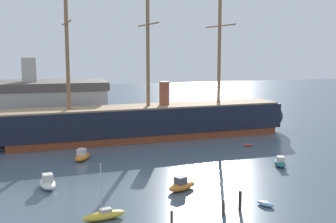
{
  "coord_description": "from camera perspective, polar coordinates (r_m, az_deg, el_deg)",
  "views": [
    {
      "loc": [
        -17.49,
        -34.7,
        18.69
      ],
      "look_at": [
        3.39,
        38.48,
        7.63
      ],
      "focal_mm": 45.79,
      "sensor_mm": 36.0,
      "label": 1
    }
  ],
  "objects": [
    {
      "name": "tall_ship",
      "position": [
        89.97,
        -2.64,
        -1.32
      ],
      "size": [
        70.98,
        16.06,
        34.12
      ],
      "color": "brown",
      "rests_on": "ground"
    },
    {
      "name": "sailboat_foreground_left",
      "position": [
        49.2,
        -8.54,
        -13.47
      ],
      "size": [
        5.14,
        2.42,
        6.44
      ],
      "color": "gold",
      "rests_on": "ground"
    },
    {
      "name": "dinghy_foreground_right",
      "position": [
        54.0,
        12.85,
        -11.88
      ],
      "size": [
        1.96,
        2.52,
        0.55
      ],
      "color": "#7FB2D6",
      "rests_on": "ground"
    },
    {
      "name": "motorboat_near_centre",
      "position": [
        58.12,
        1.87,
        -9.79
      ],
      "size": [
        4.91,
        3.81,
        1.91
      ],
      "color": "orange",
      "rests_on": "ground"
    },
    {
      "name": "motorboat_mid_left",
      "position": [
        61.23,
        -15.74,
        -9.12
      ],
      "size": [
        2.73,
        5.08,
        2.03
      ],
      "color": "silver",
      "rests_on": "ground"
    },
    {
      "name": "motorboat_mid_right",
      "position": [
        71.86,
        14.68,
        -6.6
      ],
      "size": [
        2.8,
        4.27,
        1.66
      ],
      "color": "#236670",
      "rests_on": "ground"
    },
    {
      "name": "motorboat_alongside_bow",
      "position": [
        74.71,
        -11.34,
        -5.82
      ],
      "size": [
        3.83,
        5.21,
        2.02
      ],
      "color": "orange",
      "rests_on": "ground"
    },
    {
      "name": "dinghy_alongside_stern",
      "position": [
        85.1,
        10.64,
        -4.41
      ],
      "size": [
        1.96,
        1.16,
        0.43
      ],
      "color": "#B22D28",
      "rests_on": "ground"
    },
    {
      "name": "dinghy_far_right",
      "position": [
        100.03,
        11.98,
        -2.53
      ],
      "size": [
        1.07,
        2.24,
        0.52
      ],
      "color": "orange",
      "rests_on": "ground"
    },
    {
      "name": "sailboat_distant_centre",
      "position": [
        101.02,
        -5.95,
        -2.23
      ],
      "size": [
        1.35,
        3.4,
        4.31
      ],
      "color": "gray",
      "rests_on": "ground"
    },
    {
      "name": "mooring_piling_nearest",
      "position": [
        51.58,
        9.57,
        -11.69
      ],
      "size": [
        0.4,
        0.4,
        2.37
      ],
      "primitive_type": "cylinder",
      "color": "#382B1E",
      "rests_on": "ground"
    },
    {
      "name": "mooring_piling_left_pair",
      "position": [
        50.12,
        7.38,
        -12.61
      ],
      "size": [
        0.33,
        0.33,
        1.76
      ],
      "primitive_type": "cylinder",
      "color": "#423323",
      "rests_on": "ground"
    },
    {
      "name": "mooring_piling_midwater",
      "position": [
        46.39,
        0.49,
        -14.21
      ],
      "size": [
        0.28,
        0.28,
        1.9
      ],
      "primitive_type": "cylinder",
      "color": "#4C3D2D",
      "rests_on": "ground"
    },
    {
      "name": "dockside_warehouse_left",
      "position": [
        104.43,
        -21.22,
        0.54
      ],
      "size": [
        50.75,
        18.83,
        16.9
      ],
      "color": "#565659",
      "rests_on": "ground"
    },
    {
      "name": "seagull_in_flight",
      "position": [
        68.3,
        -3.18,
        1.17
      ],
      "size": [
        1.09,
        0.41,
        0.13
      ],
      "color": "silver"
    }
  ]
}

